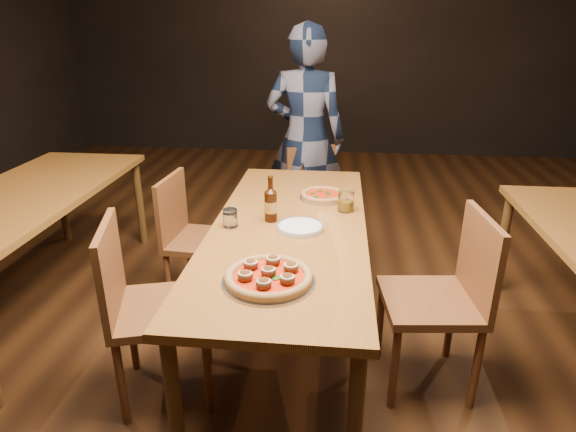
# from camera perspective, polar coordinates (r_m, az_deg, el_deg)

# --- Properties ---
(ground) EXTENTS (9.00, 9.00, 0.00)m
(ground) POSITION_cam_1_polar(r_m,az_deg,el_deg) (2.90, 0.11, -14.83)
(ground) COLOR black
(table_main) EXTENTS (0.80, 2.00, 0.75)m
(table_main) POSITION_cam_1_polar(r_m,az_deg,el_deg) (2.55, 0.12, -2.53)
(table_main) COLOR brown
(table_main) RESTS_ON ground
(table_left) EXTENTS (0.80, 2.00, 0.75)m
(table_left) POSITION_cam_1_polar(r_m,az_deg,el_deg) (3.42, -28.97, 1.11)
(table_left) COLOR brown
(table_left) RESTS_ON ground
(chair_main_nw) EXTENTS (0.56, 0.56, 0.96)m
(chair_main_nw) POSITION_cam_1_polar(r_m,az_deg,el_deg) (2.39, -14.66, -10.47)
(chair_main_nw) COLOR brown
(chair_main_nw) RESTS_ON ground
(chair_main_sw) EXTENTS (0.45, 0.45, 0.90)m
(chair_main_sw) POSITION_cam_1_polar(r_m,az_deg,el_deg) (3.12, -10.01, -2.77)
(chair_main_sw) COLOR brown
(chair_main_sw) RESTS_ON ground
(chair_main_e) EXTENTS (0.49, 0.49, 0.96)m
(chair_main_e) POSITION_cam_1_polar(r_m,az_deg,el_deg) (2.47, 16.49, -9.51)
(chair_main_e) COLOR brown
(chair_main_e) RESTS_ON ground
(chair_end) EXTENTS (0.53, 0.53, 0.86)m
(chair_end) POSITION_cam_1_polar(r_m,az_deg,el_deg) (3.79, 3.62, 1.80)
(chair_end) COLOR brown
(chair_end) RESTS_ON ground
(pizza_meatball) EXTENTS (0.38, 0.38, 0.07)m
(pizza_meatball) POSITION_cam_1_polar(r_m,az_deg,el_deg) (1.97, -2.31, -7.15)
(pizza_meatball) COLOR #B7B7BF
(pizza_meatball) RESTS_ON table_main
(pizza_margherita) EXTENTS (0.28, 0.28, 0.04)m
(pizza_margherita) POSITION_cam_1_polar(r_m,az_deg,el_deg) (2.91, 4.17, 2.49)
(pizza_margherita) COLOR #B7B7BF
(pizza_margherita) RESTS_ON table_main
(plate_stack) EXTENTS (0.24, 0.24, 0.02)m
(plate_stack) POSITION_cam_1_polar(r_m,az_deg,el_deg) (2.46, 1.45, -1.35)
(plate_stack) COLOR white
(plate_stack) RESTS_ON table_main
(beer_bottle) EXTENTS (0.07, 0.07, 0.24)m
(beer_bottle) POSITION_cam_1_polar(r_m,az_deg,el_deg) (2.54, -2.06, 1.25)
(beer_bottle) COLOR black
(beer_bottle) RESTS_ON table_main
(water_glass) EXTENTS (0.08, 0.08, 0.09)m
(water_glass) POSITION_cam_1_polar(r_m,az_deg,el_deg) (2.50, -6.85, -0.23)
(water_glass) COLOR white
(water_glass) RESTS_ON table_main
(amber_glass) EXTENTS (0.09, 0.09, 0.11)m
(amber_glass) POSITION_cam_1_polar(r_m,az_deg,el_deg) (2.71, 6.88, 1.74)
(amber_glass) COLOR #A97813
(amber_glass) RESTS_ON table_main
(diner) EXTENTS (0.68, 0.48, 1.75)m
(diner) POSITION_cam_1_polar(r_m,az_deg,el_deg) (3.90, 2.07, 9.21)
(diner) COLOR black
(diner) RESTS_ON ground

